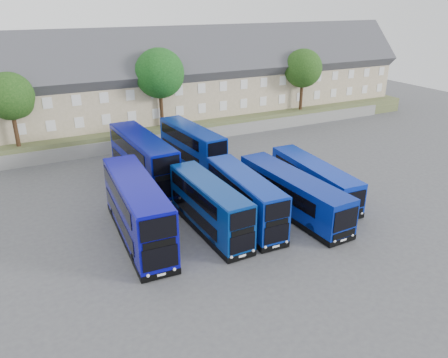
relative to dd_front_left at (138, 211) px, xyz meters
The scene contains 15 objects.
ground 8.76m from the dd_front_left, 30.21° to the right, with size 120.00×120.00×0.00m, color #49494E.
retaining_wall 21.10m from the dd_front_left, 69.63° to the left, with size 70.00×0.40×1.50m, color slate.
earth_bank 30.65m from the dd_front_left, 76.16° to the left, with size 80.00×20.00×2.00m, color #4F5932.
terrace_row 29.31m from the dd_front_left, 62.62° to the left, with size 66.00×10.40×11.20m.
dd_front_left is the anchor object (origin of this frame).
dd_front_mid 5.28m from the dd_front_left, 13.36° to the right, with size 2.55×9.83×3.88m.
dd_front_right 8.23m from the dd_front_left, ahead, with size 2.64×9.94×3.91m.
dd_rear_left 10.37m from the dd_front_left, 70.70° to the left, with size 3.27×11.78×4.64m.
dd_rear_right 15.28m from the dd_front_left, 52.32° to the left, with size 3.29×10.60×4.15m.
coach_east_a 12.53m from the dd_front_left, ahead, with size 3.15×12.11×3.28m.
coach_east_b 16.09m from the dd_front_left, ahead, with size 2.88×11.09×3.00m.
tree_west 22.36m from the dd_front_left, 107.40° to the left, with size 4.80×4.80×7.65m.
tree_mid 24.06m from the dd_front_left, 66.06° to the left, with size 5.76×5.76×9.18m.
tree_east 36.46m from the dd_front_left, 35.25° to the left, with size 5.12×5.12×8.16m.
tree_far 45.42m from the dd_front_left, 38.12° to the left, with size 5.44×5.44×8.67m.
Camera 1 is at (-14.40, -23.54, 16.41)m, focal length 35.00 mm.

